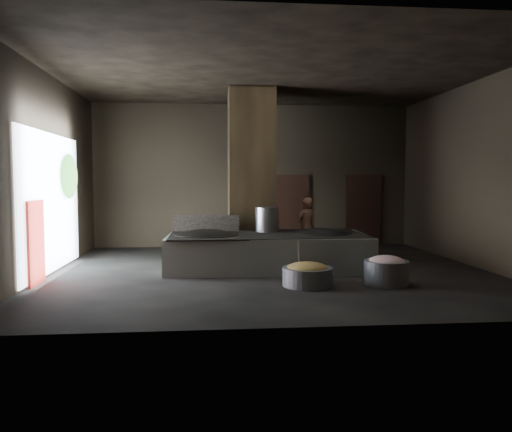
{
  "coord_description": "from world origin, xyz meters",
  "views": [
    {
      "loc": [
        -1.42,
        -11.38,
        2.08
      ],
      "look_at": [
        -0.31,
        0.45,
        1.25
      ],
      "focal_mm": 35.0,
      "sensor_mm": 36.0,
      "label": 1
    }
  ],
  "objects": [
    {
      "name": "doorway_far_glow",
      "position": [
        3.71,
        4.69,
        1.05
      ],
      "size": [
        0.8,
        0.04,
        1.89
      ],
      "primitive_type": "cube",
      "color": "#8C6647",
      "rests_on": "ground"
    },
    {
      "name": "hearth_platform",
      "position": [
        -0.04,
        0.35,
        0.41
      ],
      "size": [
        4.79,
        2.44,
        0.82
      ],
      "primitive_type": "cube",
      "rotation": [
        0.0,
        0.0,
        -0.04
      ],
      "color": "beige",
      "rests_on": "ground"
    },
    {
      "name": "ladle",
      "position": [
        0.37,
        -1.56,
        0.55
      ],
      "size": [
        0.13,
        0.39,
        0.71
      ],
      "primitive_type": "cylinder",
      "rotation": [
        0.49,
        0.0,
        -0.25
      ],
      "color": "#9C9FA4",
      "rests_on": "veg_basin"
    },
    {
      "name": "splash_guard",
      "position": [
        -1.49,
        1.1,
        1.03
      ],
      "size": [
        1.64,
        0.13,
        0.41
      ],
      "primitive_type": "cube",
      "rotation": [
        0.0,
        0.0,
        -0.04
      ],
      "color": "black",
      "rests_on": "hearth_platform"
    },
    {
      "name": "left_opening",
      "position": [
        -4.95,
        0.2,
        1.6
      ],
      "size": [
        0.04,
        4.2,
        3.1
      ],
      "primitive_type": "cube",
      "color": "white",
      "rests_on": "ground"
    },
    {
      "name": "veg_fill",
      "position": [
        0.52,
        -1.71,
        0.35
      ],
      "size": [
        0.82,
        0.82,
        0.25
      ],
      "primitive_type": "ellipsoid",
      "color": "olive",
      "rests_on": "veg_basin"
    },
    {
      "name": "ceiling",
      "position": [
        0.0,
        0.0,
        4.55
      ],
      "size": [
        10.0,
        9.0,
        0.1
      ],
      "primitive_type": "cube",
      "color": "black",
      "rests_on": "back_wall"
    },
    {
      "name": "right_wall",
      "position": [
        5.05,
        0.0,
        2.25
      ],
      "size": [
        0.1,
        9.0,
        4.5
      ],
      "primitive_type": "cube",
      "color": "black",
      "rests_on": "ground"
    },
    {
      "name": "veg_basin",
      "position": [
        0.52,
        -1.71,
        0.18
      ],
      "size": [
        1.16,
        1.16,
        0.37
      ],
      "primitive_type": "cylinder",
      "rotation": [
        0.0,
        0.0,
        0.18
      ],
      "color": "slate",
      "rests_on": "ground"
    },
    {
      "name": "wok_right_rim",
      "position": [
        1.31,
        0.4,
        0.82
      ],
      "size": [
        1.41,
        1.41,
        0.05
      ],
      "primitive_type": "cylinder",
      "color": "black",
      "rests_on": "hearth_platform"
    },
    {
      "name": "pillar",
      "position": [
        -0.3,
        1.9,
        2.25
      ],
      "size": [
        1.2,
        1.2,
        4.5
      ],
      "primitive_type": "cube",
      "color": "black",
      "rests_on": "ground"
    },
    {
      "name": "doorway_near",
      "position": [
        1.2,
        4.45,
        1.1
      ],
      "size": [
        1.18,
        0.08,
        2.38
      ],
      "primitive_type": "cube",
      "color": "black",
      "rests_on": "ground"
    },
    {
      "name": "meat_fill",
      "position": [
        2.13,
        -1.74,
        0.45
      ],
      "size": [
        0.74,
        0.74,
        0.28
      ],
      "primitive_type": "ellipsoid",
      "color": "#D98285",
      "rests_on": "meat_basin"
    },
    {
      "name": "tree_silhouette",
      "position": [
        -4.85,
        1.3,
        2.2
      ],
      "size": [
        0.28,
        1.1,
        1.1
      ],
      "primitive_type": "ellipsoid",
      "color": "#194714",
      "rests_on": "left_opening"
    },
    {
      "name": "pavilion_sliver",
      "position": [
        -4.88,
        -1.1,
        0.85
      ],
      "size": [
        0.05,
        0.9,
        1.7
      ],
      "primitive_type": "cube",
      "color": "maroon",
      "rests_on": "ground"
    },
    {
      "name": "floor",
      "position": [
        0.0,
        0.0,
        -0.05
      ],
      "size": [
        10.0,
        9.0,
        0.1
      ],
      "primitive_type": "cube",
      "color": "black",
      "rests_on": "ground"
    },
    {
      "name": "stock_pot",
      "position": [
        0.01,
        0.9,
        1.13
      ],
      "size": [
        0.57,
        0.57,
        0.61
      ],
      "primitive_type": "cylinder",
      "color": "#9C9FA4",
      "rests_on": "hearth_platform"
    },
    {
      "name": "back_wall",
      "position": [
        0.0,
        4.55,
        2.25
      ],
      "size": [
        10.0,
        0.1,
        4.5
      ],
      "primitive_type": "cube",
      "color": "black",
      "rests_on": "ground"
    },
    {
      "name": "wok_right",
      "position": [
        1.31,
        0.4,
        0.75
      ],
      "size": [
        1.38,
        1.38,
        0.39
      ],
      "primitive_type": "ellipsoid",
      "color": "black",
      "rests_on": "hearth_platform"
    },
    {
      "name": "front_wall",
      "position": [
        0.0,
        -4.55,
        2.25
      ],
      "size": [
        10.0,
        0.1,
        4.5
      ],
      "primitive_type": "cube",
      "color": "black",
      "rests_on": "ground"
    },
    {
      "name": "wok_left",
      "position": [
        -1.49,
        0.3,
        0.75
      ],
      "size": [
        1.48,
        1.48,
        0.41
      ],
      "primitive_type": "ellipsoid",
      "color": "black",
      "rests_on": "hearth_platform"
    },
    {
      "name": "doorway_far",
      "position": [
        3.6,
        4.45,
        1.1
      ],
      "size": [
        1.18,
        0.08,
        2.38
      ],
      "primitive_type": "cube",
      "color": "black",
      "rests_on": "ground"
    },
    {
      "name": "wok_left_rim",
      "position": [
        -1.49,
        0.3,
        0.82
      ],
      "size": [
        1.51,
        1.51,
        0.05
      ],
      "primitive_type": "cylinder",
      "color": "black",
      "rests_on": "hearth_platform"
    },
    {
      "name": "doorway_near_glow",
      "position": [
        1.08,
        4.65,
        1.05
      ],
      "size": [
        0.78,
        0.04,
        1.85
      ],
      "primitive_type": "cube",
      "color": "#8C6647",
      "rests_on": "ground"
    },
    {
      "name": "meat_basin",
      "position": [
        2.13,
        -1.74,
        0.24
      ],
      "size": [
        0.97,
        0.97,
        0.49
      ],
      "primitive_type": "cylinder",
      "rotation": [
        0.0,
        0.0,
        -0.09
      ],
      "color": "slate",
      "rests_on": "ground"
    },
    {
      "name": "left_wall",
      "position": [
        -5.05,
        0.0,
        2.25
      ],
      "size": [
        0.1,
        9.0,
        4.5
      ],
      "primitive_type": "cube",
      "color": "black",
      "rests_on": "ground"
    },
    {
      "name": "platform_cap",
      "position": [
        -0.04,
        0.35,
        0.82
      ],
      "size": [
        4.6,
        2.21,
        0.03
      ],
      "primitive_type": "cube",
      "color": "black",
      "rests_on": "hearth_platform"
    },
    {
      "name": "cook",
      "position": [
        1.3,
        2.38,
        0.81
      ],
      "size": [
        0.7,
        0.59,
        1.62
      ],
      "primitive_type": "imported",
      "rotation": [
        0.0,
        0.0,
        3.57
      ],
      "color": "#93634B",
      "rests_on": "ground"
    }
  ]
}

